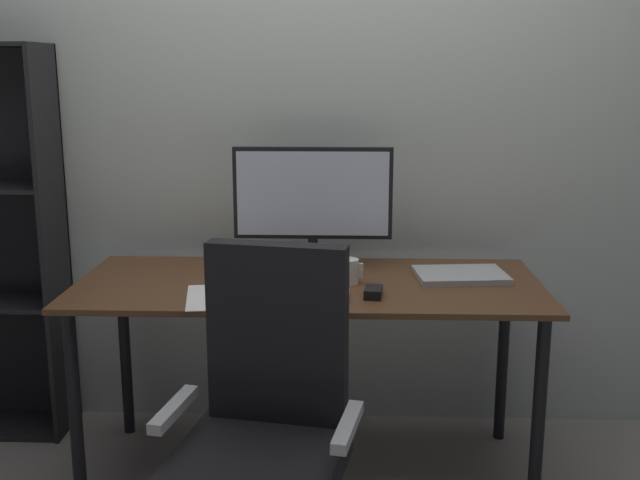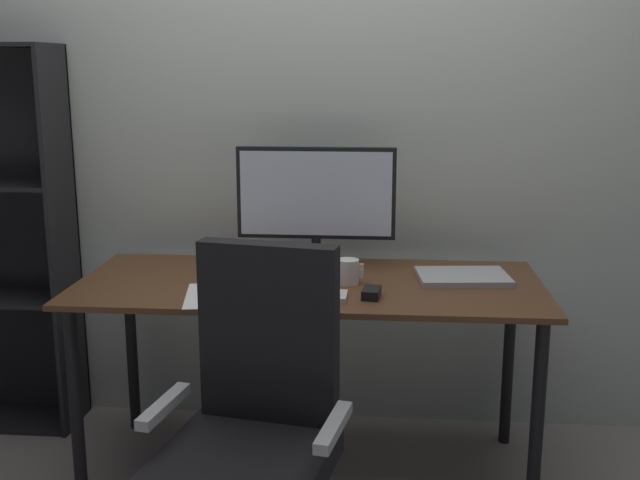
{
  "view_description": "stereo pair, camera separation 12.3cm",
  "coord_description": "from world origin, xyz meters",
  "views": [
    {
      "loc": [
        0.13,
        -2.64,
        1.48
      ],
      "look_at": [
        0.04,
        -0.04,
        0.9
      ],
      "focal_mm": 43.2,
      "sensor_mm": 36.0,
      "label": 1
    },
    {
      "loc": [
        0.26,
        -2.63,
        1.48
      ],
      "look_at": [
        0.04,
        -0.04,
        0.9
      ],
      "focal_mm": 43.2,
      "sensor_mm": 36.0,
      "label": 2
    }
  ],
  "objects": [
    {
      "name": "desk",
      "position": [
        0.0,
        0.0,
        0.66
      ],
      "size": [
        1.65,
        0.71,
        0.74
      ],
      "color": "#56351E",
      "rests_on": "ground"
    },
    {
      "name": "laptop",
      "position": [
        0.55,
        0.07,
        0.75
      ],
      "size": [
        0.34,
        0.26,
        0.02
      ],
      "primitive_type": "cube",
      "rotation": [
        0.0,
        0.0,
        0.1
      ],
      "color": "#B7BABC",
      "rests_on": "desk"
    },
    {
      "name": "keyboard",
      "position": [
        0.0,
        -0.2,
        0.75
      ],
      "size": [
        0.29,
        0.12,
        0.02
      ],
      "primitive_type": "cube",
      "rotation": [
        0.0,
        0.0,
        -0.03
      ],
      "color": "silver",
      "rests_on": "desk"
    },
    {
      "name": "paper_sheet",
      "position": [
        -0.29,
        -0.2,
        0.74
      ],
      "size": [
        0.26,
        0.33,
        0.0
      ],
      "primitive_type": "cube",
      "rotation": [
        0.0,
        0.0,
        0.17
      ],
      "color": "white",
      "rests_on": "desk"
    },
    {
      "name": "coffee_mug",
      "position": [
        0.14,
        -0.02,
        0.78
      ],
      "size": [
        0.1,
        0.08,
        0.09
      ],
      "color": "white",
      "rests_on": "desk"
    },
    {
      "name": "mouse",
      "position": [
        0.22,
        -0.18,
        0.76
      ],
      "size": [
        0.07,
        0.1,
        0.03
      ],
      "primitive_type": "cube",
      "rotation": [
        0.0,
        0.0,
        -0.12
      ],
      "color": "black",
      "rests_on": "desk"
    },
    {
      "name": "back_wall",
      "position": [
        0.0,
        0.52,
        1.3
      ],
      "size": [
        6.4,
        0.1,
        2.6
      ],
      "primitive_type": "cube",
      "color": "beige",
      "rests_on": "ground"
    },
    {
      "name": "ground_plane",
      "position": [
        0.0,
        0.0,
        0.0
      ],
      "size": [
        12.0,
        12.0,
        0.0
      ],
      "primitive_type": "plane",
      "color": "gray"
    },
    {
      "name": "monitor",
      "position": [
        0.01,
        0.21,
        1.0
      ],
      "size": [
        0.6,
        0.2,
        0.46
      ],
      "color": "black",
      "rests_on": "desk"
    },
    {
      "name": "office_chair",
      "position": [
        -0.08,
        -0.71,
        0.46
      ],
      "size": [
        0.56,
        0.55,
        1.01
      ],
      "rotation": [
        0.0,
        0.0,
        -0.18
      ],
      "color": "#B7BABC",
      "rests_on": "ground"
    }
  ]
}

